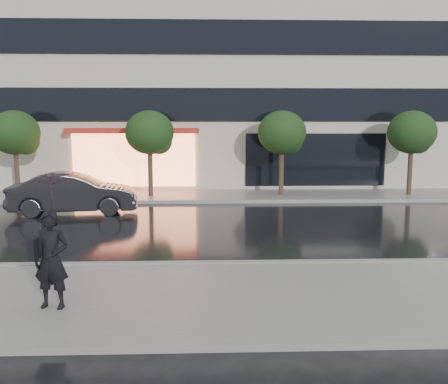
{
  "coord_description": "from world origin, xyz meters",
  "views": [
    {
      "loc": [
        -0.44,
        -12.71,
        3.53
      ],
      "look_at": [
        0.08,
        2.12,
        1.4
      ],
      "focal_mm": 40.0,
      "sensor_mm": 36.0,
      "label": 1
    }
  ],
  "objects": [
    {
      "name": "tree_mid_west",
      "position": [
        -2.94,
        10.03,
        2.92
      ],
      "size": [
        2.2,
        2.2,
        3.99
      ],
      "color": "#33261C",
      "rests_on": "ground"
    },
    {
      "name": "office_building",
      "position": [
        -0.0,
        17.97,
        9.0
      ],
      "size": [
        30.0,
        12.76,
        18.0
      ],
      "color": "#B9AE9D",
      "rests_on": "ground"
    },
    {
      "name": "sidewalk_near",
      "position": [
        0.0,
        -3.25,
        0.06
      ],
      "size": [
        60.0,
        4.5,
        0.12
      ],
      "primitive_type": "cube",
      "color": "slate",
      "rests_on": "ground"
    },
    {
      "name": "curb_far",
      "position": [
        0.0,
        8.5,
        0.07
      ],
      "size": [
        60.0,
        0.25,
        0.14
      ],
      "primitive_type": "cube",
      "color": "gray",
      "rests_on": "ground"
    },
    {
      "name": "tree_mid_east",
      "position": [
        3.06,
        10.03,
        2.92
      ],
      "size": [
        2.2,
        2.2,
        3.99
      ],
      "color": "#33261C",
      "rests_on": "ground"
    },
    {
      "name": "pedestrian_with_umbrella",
      "position": [
        -3.23,
        -3.83,
        1.7
      ],
      "size": [
        1.07,
        1.08,
        2.48
      ],
      "rotation": [
        0.0,
        0.0,
        -0.16
      ],
      "color": "black",
      "rests_on": "sidewalk_near"
    },
    {
      "name": "curb_near",
      "position": [
        0.0,
        -1.0,
        0.07
      ],
      "size": [
        60.0,
        0.25,
        0.14
      ],
      "primitive_type": "cube",
      "color": "gray",
      "rests_on": "ground"
    },
    {
      "name": "ground",
      "position": [
        0.0,
        0.0,
        0.0
      ],
      "size": [
        120.0,
        120.0,
        0.0
      ],
      "primitive_type": "plane",
      "color": "black",
      "rests_on": "ground"
    },
    {
      "name": "tree_far_east",
      "position": [
        9.06,
        10.03,
        2.92
      ],
      "size": [
        2.2,
        2.2,
        3.99
      ],
      "color": "#33261C",
      "rests_on": "ground"
    },
    {
      "name": "tree_far_west",
      "position": [
        -8.94,
        10.03,
        2.92
      ],
      "size": [
        2.2,
        2.2,
        3.99
      ],
      "color": "#33261C",
      "rests_on": "ground"
    },
    {
      "name": "parked_car",
      "position": [
        -5.49,
        6.24,
        0.78
      ],
      "size": [
        4.9,
        2.2,
        1.56
      ],
      "primitive_type": "imported",
      "rotation": [
        0.0,
        0.0,
        1.69
      ],
      "color": "black",
      "rests_on": "ground"
    },
    {
      "name": "sidewalk_far",
      "position": [
        0.0,
        10.25,
        0.06
      ],
      "size": [
        60.0,
        3.5,
        0.12
      ],
      "primitive_type": "cube",
      "color": "slate",
      "rests_on": "ground"
    }
  ]
}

